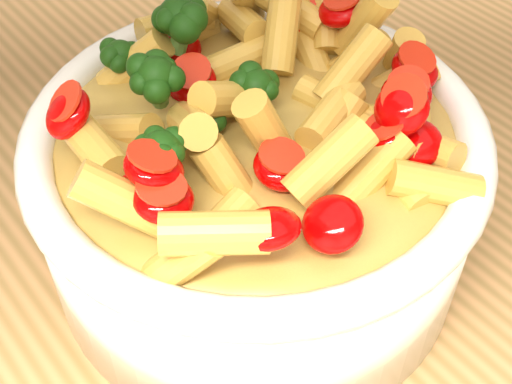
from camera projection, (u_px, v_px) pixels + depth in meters
table at (308, 288)px, 0.58m from camera, size 1.20×0.80×0.90m
serving_bowl at (256, 190)px, 0.43m from camera, size 0.27×0.27×0.11m
pasta_salad at (256, 99)px, 0.38m from camera, size 0.21×0.21×0.05m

